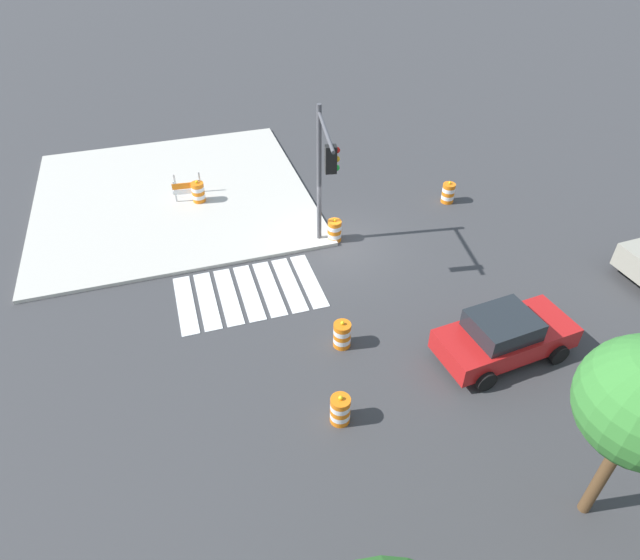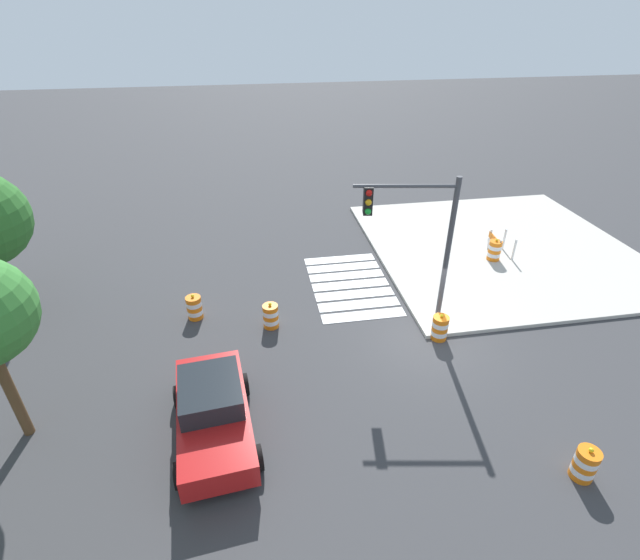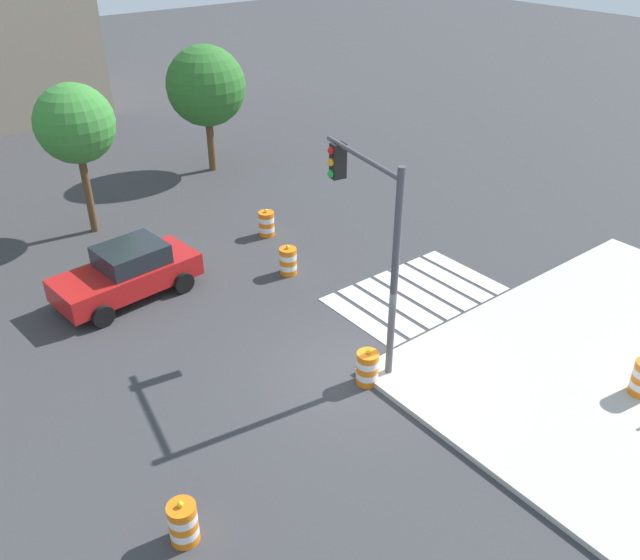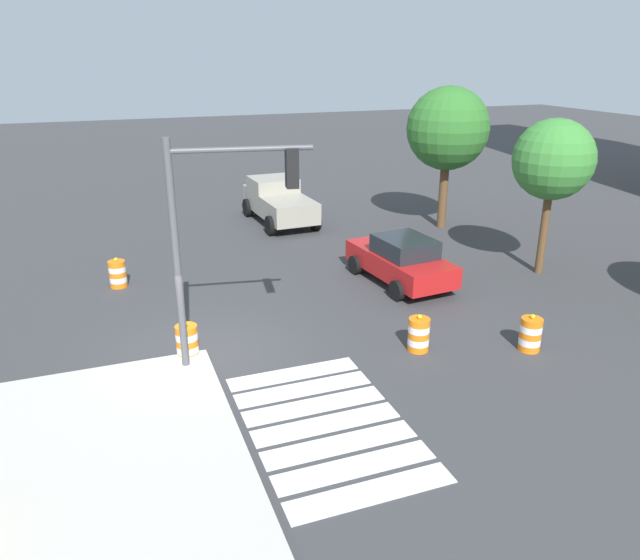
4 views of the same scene
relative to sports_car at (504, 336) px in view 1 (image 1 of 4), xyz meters
name	(u,v)px [view 1 (image 1 of 4)]	position (x,y,z in m)	size (l,w,h in m)	color
ground_plane	(338,246)	(2.93, -7.15, -0.81)	(120.00, 120.00, 0.00)	#38383A
sidewalk_corner	(172,195)	(8.93, -13.15, -0.74)	(12.00, 12.00, 0.15)	#BCB7AD
crosswalk_stripes	(249,292)	(6.93, -5.35, -0.80)	(5.10, 3.20, 0.02)	silver
sports_car	(504,336)	(0.00, 0.00, 0.00)	(4.46, 2.46, 1.63)	red
traffic_barrel_near_corner	(448,193)	(-2.92, -8.99, -0.36)	(0.56, 0.56, 1.02)	orange
traffic_barrel_crosswalk_end	(334,231)	(2.93, -7.61, -0.36)	(0.56, 0.56, 1.02)	orange
traffic_barrel_median_near	(340,410)	(5.62, 0.88, -0.36)	(0.56, 0.56, 1.02)	orange
traffic_barrel_median_far	(342,335)	(4.60, -1.87, -0.36)	(0.56, 0.56, 1.02)	orange
traffic_barrel_on_sidewalk	(198,192)	(7.78, -12.14, -0.21)	(0.56, 0.56, 1.02)	orange
construction_barricade	(188,188)	(8.20, -12.48, -0.09)	(1.31, 0.90, 1.00)	silver
traffic_light_pole	(324,165)	(3.70, -6.63, 3.10)	(0.75, 3.25, 5.50)	#4C4C51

